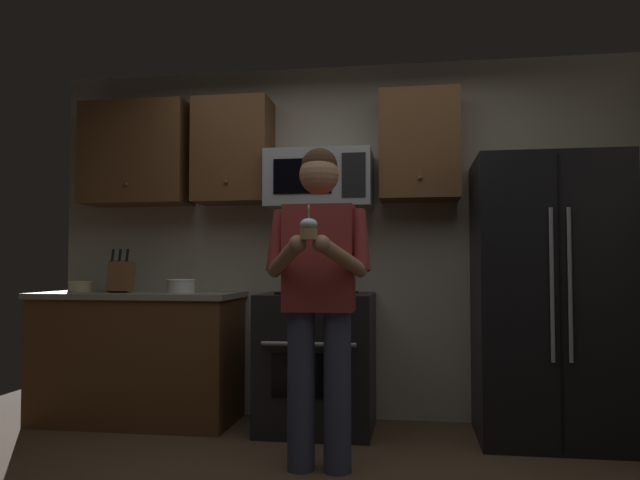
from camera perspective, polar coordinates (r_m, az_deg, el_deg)
The scene contains 11 objects.
wall_back at distance 4.56m, azimuth 2.36°, elevation -0.04°, with size 4.40×0.10×2.60m, color #B7AD99.
oven_range at distance 4.24m, azimuth -0.26°, elevation -11.22°, with size 0.76×0.70×0.93m.
microwave at distance 4.35m, azimuth -0.01°, elevation 5.64°, with size 0.74×0.41×0.40m.
refrigerator at distance 4.19m, azimuth 20.43°, elevation -5.13°, with size 0.90×0.75×1.80m.
cabinet_row_upper at distance 4.56m, azimuth -7.15°, elevation 8.21°, with size 2.78×0.36×0.76m.
counter_left at distance 4.64m, azimuth -16.56°, elevation -10.35°, with size 1.44×0.66×0.92m.
knife_block at distance 4.60m, azimuth -18.06°, elevation -3.26°, with size 0.16×0.15×0.32m.
bowl_large_white at distance 4.45m, azimuth -12.84°, elevation -4.17°, with size 0.20×0.20×0.09m.
bowl_small_colored at distance 4.82m, azimuth -21.42°, elevation -4.02°, with size 0.17×0.17×0.08m.
person at distance 3.34m, azimuth -0.11°, elevation -4.36°, with size 0.60×0.48×1.76m.
cupcake at distance 3.02m, azimuth -1.06°, elevation 1.07°, with size 0.09×0.09×0.17m.
Camera 1 is at (0.50, -2.78, 1.10)m, focal length 34.32 mm.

